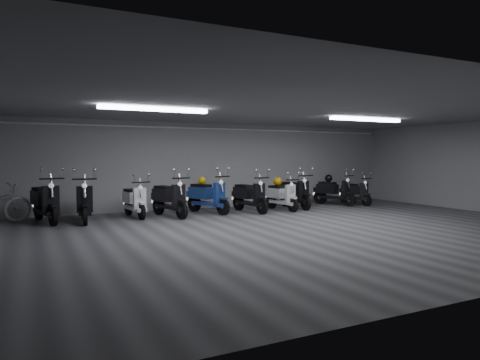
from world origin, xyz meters
name	(u,v)px	position (x,y,z in m)	size (l,w,h in m)	color
floor	(295,231)	(0.00, 0.00, -0.01)	(14.00, 10.00, 0.01)	#3E3E40
ceiling	(296,108)	(0.00, 0.00, 2.80)	(14.00, 10.00, 0.01)	gray
back_wall	(212,166)	(0.00, 5.00, 1.40)	(14.00, 0.01, 2.80)	gray
fluor_strip_left	(155,109)	(-3.00, 1.00, 2.74)	(2.40, 0.18, 0.08)	white
fluor_strip_right	(366,119)	(3.00, 1.00, 2.74)	(2.40, 0.18, 0.08)	white
conduit	(213,129)	(0.00, 4.92, 2.62)	(0.05, 0.05, 13.60)	white
scooter_0	(45,195)	(-5.14, 3.77, 0.72)	(0.65, 1.94, 1.45)	black
scooter_1	(84,195)	(-4.22, 3.52, 0.71)	(0.64, 1.92, 1.43)	black
scooter_2	(135,195)	(-2.85, 3.77, 0.63)	(0.56, 1.69, 1.26)	white
scooter_3	(170,192)	(-1.95, 3.42, 0.70)	(0.62, 1.87, 1.40)	black
scooter_4	(208,190)	(-0.68, 3.67, 0.70)	(0.63, 1.88, 1.40)	navy
scooter_5	(250,190)	(0.56, 3.34, 0.67)	(0.60, 1.80, 1.34)	black
scooter_6	(282,191)	(1.69, 3.31, 0.62)	(0.55, 1.66, 1.24)	silver
scooter_7	(295,188)	(2.36, 3.57, 0.69)	(0.61, 1.84, 1.37)	black
scooter_8	(335,187)	(4.10, 3.73, 0.65)	(0.58, 1.75, 1.31)	black
scooter_9	(356,188)	(4.87, 3.52, 0.59)	(0.53, 1.59, 1.18)	black
helmet_0	(278,181)	(1.66, 3.54, 0.91)	(0.28, 0.28, 0.28)	#BD810B
helmet_1	(329,178)	(4.01, 3.96, 0.94)	(0.27, 0.27, 0.27)	black
helmet_2	(202,180)	(-0.78, 3.91, 0.98)	(0.23, 0.23, 0.23)	yellow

